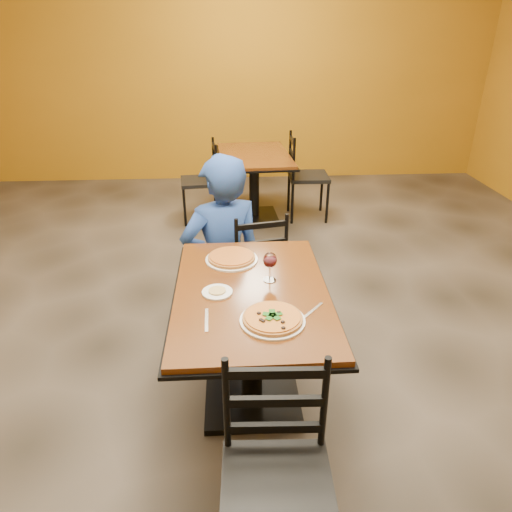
{
  "coord_description": "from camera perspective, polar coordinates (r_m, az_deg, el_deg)",
  "views": [
    {
      "loc": [
        -0.1,
        -2.57,
        1.99
      ],
      "look_at": [
        0.04,
        -0.3,
        0.85
      ],
      "focal_mm": 32.13,
      "sensor_mm": 36.0,
      "label": 1
    }
  ],
  "objects": [
    {
      "name": "floor",
      "position": [
        3.25,
        -0.97,
        -11.1
      ],
      "size": [
        7.0,
        8.0,
        0.01
      ],
      "primitive_type": "cube",
      "color": "black",
      "rests_on": "ground"
    },
    {
      "name": "wall_back",
      "position": [
        6.59,
        -2.84,
        22.35
      ],
      "size": [
        7.0,
        0.01,
        3.0
      ],
      "primitive_type": "cube",
      "color": "#A56B12",
      "rests_on": "ground"
    },
    {
      "name": "table_main",
      "position": [
        2.52,
        -0.54,
        -8.05
      ],
      "size": [
        0.83,
        1.23,
        0.75
      ],
      "color": "#60360F",
      "rests_on": "floor"
    },
    {
      "name": "table_second",
      "position": [
        5.16,
        -0.23,
        10.49
      ],
      "size": [
        0.84,
        1.2,
        0.75
      ],
      "rotation": [
        0.0,
        0.0,
        0.05
      ],
      "color": "#60360F",
      "rests_on": "floor"
    },
    {
      "name": "chair_main_near",
      "position": [
        1.9,
        2.65,
        -27.04
      ],
      "size": [
        0.43,
        0.43,
        0.92
      ],
      "primitive_type": null,
      "rotation": [
        0.0,
        0.0,
        -0.04
      ],
      "color": "black",
      "rests_on": "floor"
    },
    {
      "name": "chair_main_far",
      "position": [
        3.39,
        -0.1,
        -0.76
      ],
      "size": [
        0.46,
        0.46,
        0.86
      ],
      "primitive_type": null,
      "rotation": [
        0.0,
        0.0,
        3.33
      ],
      "color": "black",
      "rests_on": "floor"
    },
    {
      "name": "chair_second_left",
      "position": [
        5.2,
        -7.07,
        9.16
      ],
      "size": [
        0.44,
        0.44,
        0.89
      ],
      "primitive_type": null,
      "rotation": [
        0.0,
        0.0,
        -1.47
      ],
      "color": "black",
      "rests_on": "floor"
    },
    {
      "name": "chair_second_right",
      "position": [
        5.25,
        6.55,
        9.75
      ],
      "size": [
        0.44,
        0.44,
        0.96
      ],
      "primitive_type": null,
      "rotation": [
        0.0,
        0.0,
        1.55
      ],
      "color": "black",
      "rests_on": "floor"
    },
    {
      "name": "diner",
      "position": [
        3.29,
        -4.22,
        2.04
      ],
      "size": [
        0.72,
        0.59,
        1.25
      ],
      "primitive_type": "imported",
      "rotation": [
        0.0,
        0.0,
        3.48
      ],
      "color": "#1C4B9C",
      "rests_on": "floor"
    },
    {
      "name": "plate_main",
      "position": [
        2.17,
        2.06,
        -8.03
      ],
      "size": [
        0.31,
        0.31,
        0.01
      ],
      "primitive_type": "cylinder",
      "color": "white",
      "rests_on": "table_main"
    },
    {
      "name": "pizza_main",
      "position": [
        2.16,
        2.07,
        -7.68
      ],
      "size": [
        0.28,
        0.28,
        0.02
      ],
      "primitive_type": "cylinder",
      "color": "#972F0B",
      "rests_on": "plate_main"
    },
    {
      "name": "plate_far",
      "position": [
        2.72,
        -3.05,
        -0.42
      ],
      "size": [
        0.31,
        0.31,
        0.01
      ],
      "primitive_type": "cylinder",
      "color": "white",
      "rests_on": "table_main"
    },
    {
      "name": "pizza_far",
      "position": [
        2.71,
        -3.06,
        -0.12
      ],
      "size": [
        0.28,
        0.28,
        0.02
      ],
      "primitive_type": "cylinder",
      "color": "orange",
      "rests_on": "plate_far"
    },
    {
      "name": "side_plate",
      "position": [
        2.4,
        -4.85,
        -4.51
      ],
      "size": [
        0.16,
        0.16,
        0.01
      ],
      "primitive_type": "cylinder",
      "color": "white",
      "rests_on": "table_main"
    },
    {
      "name": "dip",
      "position": [
        2.39,
        -4.86,
        -4.32
      ],
      "size": [
        0.09,
        0.09,
        0.01
      ],
      "primitive_type": "cylinder",
      "color": "tan",
      "rests_on": "side_plate"
    },
    {
      "name": "wine_glass",
      "position": [
        2.46,
        1.74,
        -1.22
      ],
      "size": [
        0.08,
        0.08,
        0.18
      ],
      "primitive_type": null,
      "color": "white",
      "rests_on": "table_main"
    },
    {
      "name": "fork",
      "position": [
        2.19,
        -6.17,
        -7.92
      ],
      "size": [
        0.02,
        0.19,
        0.0
      ],
      "primitive_type": "cube",
      "rotation": [
        0.0,
        0.0,
        0.03
      ],
      "color": "silver",
      "rests_on": "table_main"
    },
    {
      "name": "knife",
      "position": [
        2.25,
        6.83,
        -6.96
      ],
      "size": [
        0.15,
        0.17,
        0.0
      ],
      "primitive_type": "cube",
      "rotation": [
        0.0,
        0.0,
        -0.73
      ],
      "color": "silver",
      "rests_on": "table_main"
    }
  ]
}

